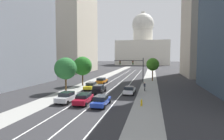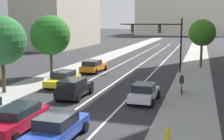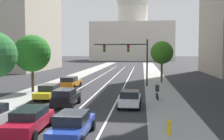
{
  "view_description": "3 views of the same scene",
  "coord_description": "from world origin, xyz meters",
  "px_view_note": "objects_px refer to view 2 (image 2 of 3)",
  "views": [
    {
      "loc": [
        8.31,
        -26.63,
        6.87
      ],
      "look_at": [
        -2.86,
        24.96,
        3.05
      ],
      "focal_mm": 30.14,
      "sensor_mm": 36.0,
      "label": 1
    },
    {
      "loc": [
        8.31,
        -15.23,
        6.12
      ],
      "look_at": [
        0.57,
        10.79,
        1.76
      ],
      "focal_mm": 48.31,
      "sensor_mm": 36.0,
      "label": 2
    },
    {
      "loc": [
        5.29,
        -16.95,
        4.92
      ],
      "look_at": [
        0.75,
        24.59,
        2.03
      ],
      "focal_mm": 44.49,
      "sensor_mm": 36.0,
      "label": 3
    }
  ],
  "objects_px": {
    "car_black": "(74,88)",
    "fire_hydrant": "(167,136)",
    "capitol_building": "(185,2)",
    "car_orange": "(93,66)",
    "street_tree_mid_left": "(1,40)",
    "car_crimson": "(17,118)",
    "street_tree_near_right": "(202,33)",
    "car_yellow": "(63,78)",
    "car_white": "(144,92)",
    "traffic_signal_mast": "(161,35)",
    "car_blue": "(57,128)",
    "cyclist": "(182,83)",
    "street_tree_near_left": "(50,35)"
  },
  "relations": [
    {
      "from": "car_orange",
      "to": "street_tree_mid_left",
      "type": "distance_m",
      "value": 13.39
    },
    {
      "from": "car_orange",
      "to": "car_black",
      "type": "bearing_deg",
      "value": -165.24
    },
    {
      "from": "car_crimson",
      "to": "fire_hydrant",
      "type": "bearing_deg",
      "value": -89.29
    },
    {
      "from": "car_orange",
      "to": "capitol_building",
      "type": "bearing_deg",
      "value": -0.4
    },
    {
      "from": "street_tree_mid_left",
      "to": "car_blue",
      "type": "bearing_deg",
      "value": -42.24
    },
    {
      "from": "car_yellow",
      "to": "street_tree_mid_left",
      "type": "relative_size",
      "value": 0.71
    },
    {
      "from": "street_tree_near_right",
      "to": "fire_hydrant",
      "type": "bearing_deg",
      "value": -93.0
    },
    {
      "from": "capitol_building",
      "to": "car_orange",
      "type": "height_order",
      "value": "capitol_building"
    },
    {
      "from": "cyclist",
      "to": "car_yellow",
      "type": "bearing_deg",
      "value": 86.45
    },
    {
      "from": "car_black",
      "to": "fire_hydrant",
      "type": "relative_size",
      "value": 4.76
    },
    {
      "from": "car_crimson",
      "to": "capitol_building",
      "type": "bearing_deg",
      "value": -3.22
    },
    {
      "from": "car_crimson",
      "to": "fire_hydrant",
      "type": "relative_size",
      "value": 5.35
    },
    {
      "from": "car_white",
      "to": "car_orange",
      "type": "bearing_deg",
      "value": 36.79
    },
    {
      "from": "fire_hydrant",
      "to": "car_yellow",
      "type": "bearing_deg",
      "value": 134.64
    },
    {
      "from": "car_white",
      "to": "car_blue",
      "type": "relative_size",
      "value": 0.88
    },
    {
      "from": "car_blue",
      "to": "street_tree_near_right",
      "type": "xyz_separation_m",
      "value": [
        6.92,
        28.81,
        3.89
      ]
    },
    {
      "from": "car_crimson",
      "to": "car_white",
      "type": "height_order",
      "value": "car_white"
    },
    {
      "from": "car_yellow",
      "to": "car_orange",
      "type": "height_order",
      "value": "car_orange"
    },
    {
      "from": "car_blue",
      "to": "fire_hydrant",
      "type": "distance_m",
      "value": 5.6
    },
    {
      "from": "traffic_signal_mast",
      "to": "cyclist",
      "type": "bearing_deg",
      "value": -73.26
    },
    {
      "from": "car_black",
      "to": "capitol_building",
      "type": "bearing_deg",
      "value": -1.36
    },
    {
      "from": "car_white",
      "to": "cyclist",
      "type": "distance_m",
      "value": 4.59
    },
    {
      "from": "car_white",
      "to": "street_tree_near_left",
      "type": "distance_m",
      "value": 14.88
    },
    {
      "from": "car_blue",
      "to": "traffic_signal_mast",
      "type": "bearing_deg",
      "value": -4.93
    },
    {
      "from": "fire_hydrant",
      "to": "street_tree_near_right",
      "type": "height_order",
      "value": "street_tree_near_right"
    },
    {
      "from": "car_yellow",
      "to": "cyclist",
      "type": "height_order",
      "value": "cyclist"
    },
    {
      "from": "cyclist",
      "to": "street_tree_near_left",
      "type": "relative_size",
      "value": 0.25
    },
    {
      "from": "car_black",
      "to": "street_tree_near_left",
      "type": "xyz_separation_m",
      "value": [
        -6.38,
        8.23,
        3.79
      ]
    },
    {
      "from": "car_crimson",
      "to": "cyclist",
      "type": "distance_m",
      "value": 14.65
    },
    {
      "from": "car_crimson",
      "to": "traffic_signal_mast",
      "type": "xyz_separation_m",
      "value": [
        5.0,
        22.82,
        3.79
      ]
    },
    {
      "from": "fire_hydrant",
      "to": "street_tree_near_left",
      "type": "bearing_deg",
      "value": 133.12
    },
    {
      "from": "car_white",
      "to": "cyclist",
      "type": "bearing_deg",
      "value": -32.71
    },
    {
      "from": "traffic_signal_mast",
      "to": "street_tree_near_left",
      "type": "bearing_deg",
      "value": -149.63
    },
    {
      "from": "street_tree_near_right",
      "to": "car_black",
      "type": "bearing_deg",
      "value": -115.75
    },
    {
      "from": "capitol_building",
      "to": "car_black",
      "type": "height_order",
      "value": "capitol_building"
    },
    {
      "from": "car_yellow",
      "to": "car_crimson",
      "type": "xyz_separation_m",
      "value": [
        2.83,
        -11.75,
        0.01
      ]
    },
    {
      "from": "cyclist",
      "to": "street_tree_near_left",
      "type": "distance_m",
      "value": 15.61
    },
    {
      "from": "car_yellow",
      "to": "traffic_signal_mast",
      "type": "xyz_separation_m",
      "value": [
        7.83,
        11.07,
        3.8
      ]
    },
    {
      "from": "car_crimson",
      "to": "street_tree_near_left",
      "type": "relative_size",
      "value": 0.71
    },
    {
      "from": "street_tree_mid_left",
      "to": "traffic_signal_mast",
      "type": "bearing_deg",
      "value": 51.98
    },
    {
      "from": "car_blue",
      "to": "fire_hydrant",
      "type": "xyz_separation_m",
      "value": [
        5.47,
        1.17,
        -0.29
      ]
    },
    {
      "from": "capitol_building",
      "to": "car_black",
      "type": "xyz_separation_m",
      "value": [
        -1.41,
        -126.04,
        -14.5
      ]
    },
    {
      "from": "car_white",
      "to": "fire_hydrant",
      "type": "xyz_separation_m",
      "value": [
        2.64,
        -7.83,
        -0.28
      ]
    },
    {
      "from": "car_blue",
      "to": "fire_hydrant",
      "type": "height_order",
      "value": "car_blue"
    },
    {
      "from": "car_black",
      "to": "street_tree_near_left",
      "type": "distance_m",
      "value": 11.09
    },
    {
      "from": "car_yellow",
      "to": "fire_hydrant",
      "type": "height_order",
      "value": "car_yellow"
    },
    {
      "from": "car_black",
      "to": "car_white",
      "type": "xyz_separation_m",
      "value": [
        5.66,
        0.39,
        -0.08
      ]
    },
    {
      "from": "car_white",
      "to": "street_tree_near_right",
      "type": "xyz_separation_m",
      "value": [
        4.09,
        19.81,
        3.9
      ]
    },
    {
      "from": "car_crimson",
      "to": "street_tree_near_right",
      "type": "bearing_deg",
      "value": -21.73
    },
    {
      "from": "street_tree_near_left",
      "to": "car_blue",
      "type": "bearing_deg",
      "value": -61.34
    }
  ]
}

